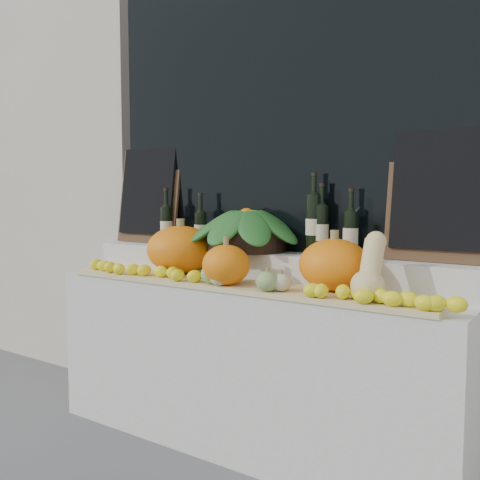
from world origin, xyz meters
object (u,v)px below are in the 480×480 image
at_px(wine_bottle_tall, 314,224).
at_px(pumpkin_left, 181,249).
at_px(butternut_squash, 370,271).
at_px(pumpkin_right, 334,265).
at_px(produce_bowl, 247,229).

bearing_deg(wine_bottle_tall, pumpkin_left, -166.31).
distance_m(pumpkin_left, butternut_squash, 1.19).
bearing_deg(pumpkin_left, pumpkin_right, -1.98).
relative_size(butternut_squash, wine_bottle_tall, 0.68).
xyz_separation_m(produce_bowl, wine_bottle_tall, (0.40, 0.03, 0.04)).
height_order(pumpkin_left, wine_bottle_tall, wine_bottle_tall).
height_order(pumpkin_right, produce_bowl, produce_bowl).
xyz_separation_m(pumpkin_right, butternut_squash, (0.22, -0.11, 0.00)).
bearing_deg(wine_bottle_tall, produce_bowl, -175.62).
relative_size(pumpkin_right, produce_bowl, 0.48).
height_order(pumpkin_right, wine_bottle_tall, wine_bottle_tall).
bearing_deg(pumpkin_right, pumpkin_left, 178.02).
bearing_deg(pumpkin_right, butternut_squash, -27.63).
distance_m(pumpkin_left, produce_bowl, 0.40).
distance_m(pumpkin_left, pumpkin_right, 0.97).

